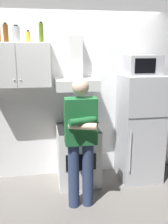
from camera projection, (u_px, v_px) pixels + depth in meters
name	position (u px, v px, depth m)	size (l,w,h in m)	color
ground_plane	(84.00, 189.00, 3.58)	(7.00, 7.00, 0.00)	slate
back_wall_tiled	(78.00, 90.00, 3.83)	(4.80, 0.10, 2.70)	white
upper_cabinet	(18.00, 65.00, 3.38)	(0.90, 0.37, 0.60)	silver
stove_oven	(78.00, 155.00, 3.71)	(0.60, 0.62, 0.87)	white
range_hood	(76.00, 75.00, 3.54)	(0.60, 0.44, 0.75)	white
refrigerator	(140.00, 128.00, 3.77)	(0.60, 0.62, 1.60)	silver
microwave	(143.00, 65.00, 3.56)	(0.48, 0.37, 0.28)	#B7BABF
person_standing	(81.00, 139.00, 3.00)	(0.38, 0.33, 1.64)	navy
cooking_pot	(88.00, 125.00, 3.49)	(0.32, 0.22, 0.10)	#B7BABF
bottle_olive_oil	(41.00, 33.00, 3.36)	(0.06, 0.06, 0.27)	#4C6B19
bottle_canister_steel	(16.00, 34.00, 3.27)	(0.10, 0.10, 0.22)	#B2B5BA
bottle_spice_jar	(28.00, 37.00, 3.28)	(0.06, 0.06, 0.15)	gold
bottle_beer_brown	(6.00, 33.00, 3.28)	(0.06, 0.06, 0.25)	brown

